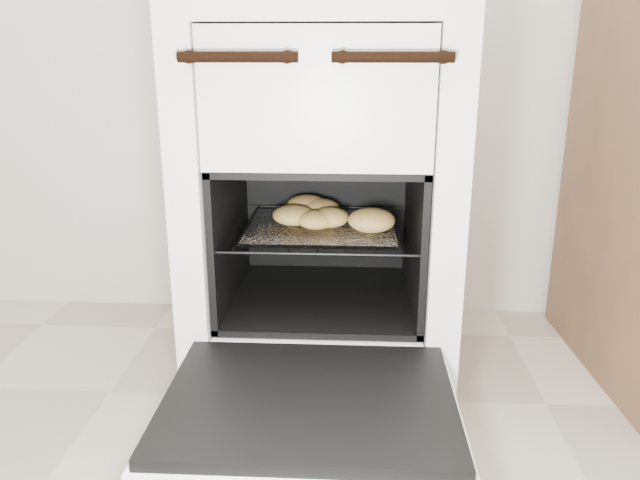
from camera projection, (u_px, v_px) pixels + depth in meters
The scene contains 5 objects.
stove at pixel (323, 203), 1.44m from camera, with size 0.56×0.63×0.86m.
oven_door at pixel (309, 404), 1.06m from camera, with size 0.51×0.39×0.04m.
oven_rack at pixel (322, 228), 1.39m from camera, with size 0.41×0.39×0.01m.
foil_sheet at pixel (321, 227), 1.37m from camera, with size 0.32×0.28×0.01m, color white.
baked_rolls at pixel (325, 214), 1.39m from camera, with size 0.30×0.26×0.05m.
Camera 1 is at (-0.11, -0.21, 0.77)m, focal length 35.00 mm.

